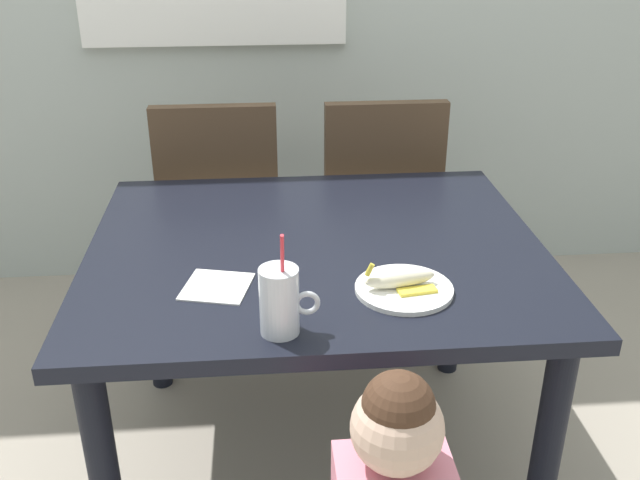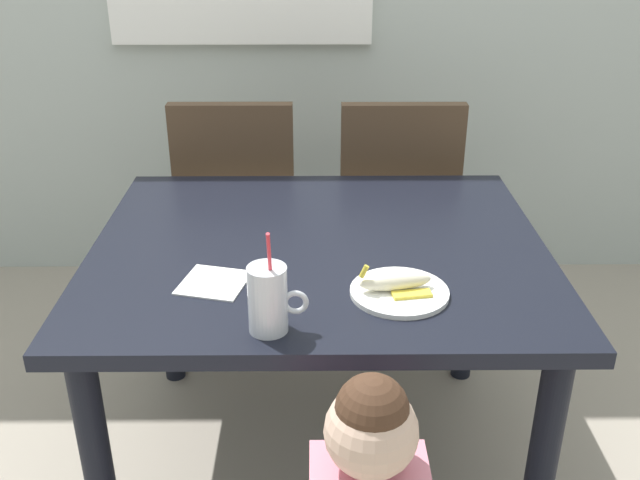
% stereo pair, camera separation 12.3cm
% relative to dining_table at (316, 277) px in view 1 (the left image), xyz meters
% --- Properties ---
extents(ground_plane, '(24.00, 24.00, 0.00)m').
position_rel_dining_table_xyz_m(ground_plane, '(0.00, 0.00, -0.64)').
color(ground_plane, '#9E9384').
extents(dining_table, '(1.20, 1.02, 0.74)m').
position_rel_dining_table_xyz_m(dining_table, '(0.00, 0.00, 0.00)').
color(dining_table, black).
rests_on(dining_table, ground).
extents(dining_chair_left, '(0.44, 0.44, 0.96)m').
position_rel_dining_table_xyz_m(dining_chair_left, '(-0.29, 0.73, -0.10)').
color(dining_chair_left, '#4C3826').
rests_on(dining_chair_left, ground).
extents(dining_chair_right, '(0.44, 0.45, 0.96)m').
position_rel_dining_table_xyz_m(dining_chair_right, '(0.29, 0.73, -0.10)').
color(dining_chair_right, '#4C3826').
rests_on(dining_chair_right, ground).
extents(milk_cup, '(0.13, 0.09, 0.25)m').
position_rel_dining_table_xyz_m(milk_cup, '(-0.11, -0.42, 0.17)').
color(milk_cup, silver).
rests_on(milk_cup, dining_table).
extents(snack_plate, '(0.23, 0.23, 0.01)m').
position_rel_dining_table_xyz_m(snack_plate, '(0.18, -0.27, 0.11)').
color(snack_plate, white).
rests_on(snack_plate, dining_table).
extents(peeled_banana, '(0.17, 0.12, 0.07)m').
position_rel_dining_table_xyz_m(peeled_banana, '(0.18, -0.27, 0.13)').
color(peeled_banana, '#F4EAC6').
rests_on(peeled_banana, snack_plate).
extents(paper_napkin, '(0.18, 0.18, 0.00)m').
position_rel_dining_table_xyz_m(paper_napkin, '(-0.25, -0.21, 0.10)').
color(paper_napkin, white).
rests_on(paper_napkin, dining_table).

